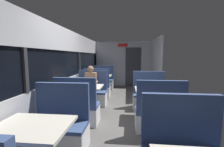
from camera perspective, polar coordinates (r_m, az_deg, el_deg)
The scene contains 17 objects.
ground_plane at distance 4.01m, azimuth 2.08°, elevation -16.38°, with size 3.30×9.20×0.02m, color #514F4C.
carriage_window_panel_left at distance 4.08m, azimuth -18.66°, elevation -0.08°, with size 0.09×8.48×2.30m.
carriage_end_bulkhead at distance 7.90m, azimuth 4.47°, elevation 3.54°, with size 2.90×0.11×2.30m.
carriage_aisle_panel_right at distance 6.81m, azimuth 16.05°, elevation 2.92°, with size 0.08×2.40×2.30m, color #B2B2B7.
dining_table_near_window at distance 2.16m, azimuth -28.07°, elevation -19.38°, with size 0.90×0.70×0.74m.
bench_near_window_facing_entry at distance 2.84m, azimuth -19.40°, elevation -19.46°, with size 0.95×0.50×1.10m.
dining_table_mid_window at distance 4.22m, azimuth -9.94°, elevation -6.07°, with size 0.90×0.70×0.74m.
bench_mid_window_facing_end at distance 3.66m, azimuth -12.86°, elevation -13.18°, with size 0.95×0.50×1.10m.
bench_mid_window_facing_entry at distance 4.95m, azimuth -7.67°, elevation -7.84°, with size 0.95×0.50×1.10m.
dining_table_far_window at distance 6.49m, azimuth -4.33°, elevation -1.55°, with size 0.90×0.70×0.74m.
bench_far_window_facing_end at distance 5.86m, azimuth -5.49°, elevation -5.52°, with size 0.95×0.50×1.10m.
bench_far_window_facing_entry at distance 7.22m, azimuth -3.34°, elevation -3.21°, with size 0.95×0.50×1.10m.
dining_table_rear_aisle at distance 3.93m, azimuth 15.44°, elevation -7.15°, with size 0.90×0.70×0.74m.
bench_rear_aisle_facing_end at distance 3.37m, azimuth 17.33°, elevation -15.13°, with size 0.95×0.50×1.10m.
bench_rear_aisle_facing_entry at distance 4.67m, azimuth 13.86°, elevation -8.84°, with size 0.95×0.50×1.10m.
seated_passenger at distance 4.83m, azimuth -7.91°, elevation -5.65°, with size 0.47×0.55×1.26m.
coffee_cup_secondary at distance 6.49m, azimuth -3.83°, elevation -0.25°, with size 0.07×0.07×0.09m.
Camera 1 is at (0.23, -3.69, 1.56)m, focal length 24.07 mm.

